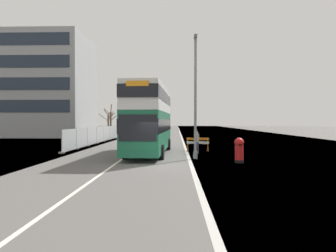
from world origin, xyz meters
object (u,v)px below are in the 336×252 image
car_receding_mid (137,130)px  double_decker_bus (150,119)px  car_oncoming_near (133,132)px  pedestrian_at_kerb (197,142)px  lamppost_foreground (195,101)px  roadworks_barrier (198,143)px  red_pillar_postbox (239,149)px

car_receding_mid → double_decker_bus: bearing=-80.5°
car_oncoming_near → pedestrian_at_kerb: size_ratio=2.30×
car_receding_mid → lamppost_foreground: bearing=-75.6°
double_decker_bus → car_oncoming_near: (-4.24, 19.78, -1.81)m
double_decker_bus → roadworks_barrier: bearing=26.9°
double_decker_bus → lamppost_foreground: lamppost_foreground is taller
lamppost_foreground → roadworks_barrier: size_ratio=4.43×
lamppost_foreground → car_receding_mid: bearing=104.4°
pedestrian_at_kerb → car_oncoming_near: bearing=112.2°
pedestrian_at_kerb → double_decker_bus: bearing=-175.0°
car_oncoming_near → double_decker_bus: bearing=-77.9°
car_oncoming_near → pedestrian_at_kerb: 21.01m
red_pillar_postbox → car_receding_mid: (-10.74, 33.75, 0.18)m
lamppost_foreground → car_oncoming_near: bearing=108.4°
red_pillar_postbox → pedestrian_at_kerb: (-2.23, 5.23, 0.03)m
car_oncoming_near → roadworks_barrier: bearing=-65.5°
double_decker_bus → red_pillar_postbox: 7.91m
roadworks_barrier → car_oncoming_near: (-8.11, 17.82, 0.18)m
lamppost_foreground → pedestrian_at_kerb: bearing=84.3°
red_pillar_postbox → roadworks_barrier: (-2.04, 6.87, -0.10)m
pedestrian_at_kerb → car_receding_mid: bearing=106.6°
roadworks_barrier → car_receding_mid: (-8.69, 26.87, 0.28)m
double_decker_bus → lamppost_foreground: (3.35, -3.07, 1.21)m
red_pillar_postbox → pedestrian_at_kerb: pedestrian_at_kerb is taller
lamppost_foreground → pedestrian_at_kerb: size_ratio=4.80×
double_decker_bus → car_oncoming_near: size_ratio=2.88×
roadworks_barrier → car_oncoming_near: 19.58m
lamppost_foreground → car_oncoming_near: size_ratio=2.09×
car_receding_mid → pedestrian_at_kerb: size_ratio=2.27×
roadworks_barrier → pedestrian_at_kerb: size_ratio=1.08×
lamppost_foreground → double_decker_bus: bearing=137.5°
double_decker_bus → pedestrian_at_kerb: (3.68, 0.32, -1.85)m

